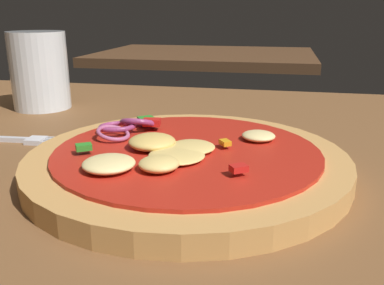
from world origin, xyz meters
name	(u,v)px	position (x,y,z in m)	size (l,w,h in m)	color
dining_table	(241,199)	(0.00, 0.00, 0.01)	(1.14, 0.82, 0.03)	brown
pizza	(185,160)	(-0.05, 0.01, 0.04)	(0.27, 0.27, 0.04)	tan
fork	(0,139)	(-0.26, 0.06, 0.03)	(0.20, 0.03, 0.01)	silver
beer_glass	(40,72)	(-0.30, 0.21, 0.08)	(0.08, 0.08, 0.10)	silver
background_table	(206,56)	(-0.22, 1.05, 0.01)	(0.69, 0.50, 0.03)	#4C301C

